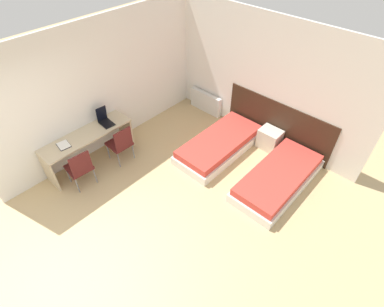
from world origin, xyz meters
TOP-DOWN VIEW (x-y plane):
  - ground_plane at (0.00, 0.00)m, footprint 20.00×20.00m
  - wall_back at (0.00, 4.44)m, footprint 5.08×0.05m
  - wall_left at (-2.07, 2.21)m, footprint 0.05×5.42m
  - headboard_panel at (0.69, 4.41)m, footprint 2.49×0.03m
  - bed_near_window at (-0.04, 3.35)m, footprint 0.93×2.05m
  - bed_near_door at (1.42, 3.35)m, footprint 0.93×2.05m
  - nightstand at (0.69, 4.19)m, footprint 0.46×0.37m
  - radiator at (-1.27, 4.32)m, footprint 0.92×0.12m
  - desk at (-1.77, 1.27)m, footprint 0.54×1.84m
  - chair_near_laptop at (-1.34, 1.74)m, footprint 0.44×0.44m
  - chair_near_notebook at (-1.34, 0.80)m, footprint 0.46×0.46m
  - laptop at (-1.81, 1.76)m, footprint 0.35×0.25m
  - open_notebook at (-1.79, 0.81)m, footprint 0.29×0.24m

SIDE VIEW (x-z plane):
  - ground_plane at x=0.00m, z-range 0.00..0.00m
  - bed_near_window at x=-0.04m, z-range -0.01..0.34m
  - bed_near_door at x=1.42m, z-range -0.01..0.34m
  - nightstand at x=0.69m, z-range 0.00..0.46m
  - radiator at x=-1.27m, z-range 0.00..0.51m
  - chair_near_laptop at x=-1.34m, z-range 0.05..0.91m
  - chair_near_notebook at x=-1.34m, z-range 0.05..0.91m
  - headboard_panel at x=0.69m, z-range 0.00..1.03m
  - desk at x=-1.77m, z-range 0.20..0.94m
  - open_notebook at x=-1.79m, z-range 0.74..0.75m
  - laptop at x=-1.81m, z-range 0.64..0.98m
  - wall_back at x=0.00m, z-range 0.00..2.70m
  - wall_left at x=-2.07m, z-range 0.00..2.70m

